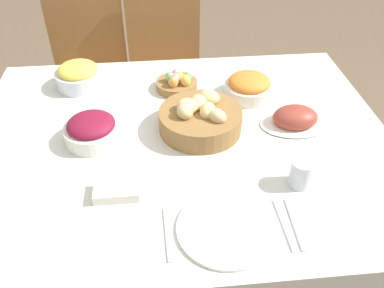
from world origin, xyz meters
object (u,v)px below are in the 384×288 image
(dinner_plate, at_px, (226,228))
(butter_dish, at_px, (117,191))
(chair_far_left, at_px, (91,75))
(drinking_cup, at_px, (301,173))
(chair_far_center, at_px, (168,71))
(spoon, at_px, (294,224))
(pineapple_bowl, at_px, (79,75))
(beet_salad_bowl, at_px, (92,130))
(carrot_bowl, at_px, (249,86))
(knife, at_px, (284,224))
(bread_basket, at_px, (200,118))
(fork, at_px, (167,234))
(ham_platter, at_px, (295,119))
(egg_basket, at_px, (177,83))

(dinner_plate, xyz_separation_m, butter_dish, (-0.31, 0.17, 0.01))
(chair_far_left, distance_m, drinking_cup, 1.49)
(chair_far_center, xyz_separation_m, spoon, (0.29, -1.39, 0.26))
(pineapple_bowl, relative_size, beet_salad_bowl, 0.99)
(carrot_bowl, xyz_separation_m, dinner_plate, (-0.20, -0.68, -0.04))
(knife, distance_m, drinking_cup, 0.19)
(bread_basket, xyz_separation_m, knife, (0.18, -0.47, -0.05))
(drinking_cup, bearing_deg, pineapple_bowl, 138.02)
(chair_far_left, bearing_deg, spoon, -65.65)
(butter_dish, bearing_deg, fork, -49.36)
(chair_far_left, relative_size, ham_platter, 3.51)
(fork, height_order, drinking_cup, drinking_cup)
(bread_basket, height_order, knife, bread_basket)
(chair_far_center, relative_size, butter_dish, 6.59)
(chair_far_center, height_order, pineapple_bowl, chair_far_center)
(bread_basket, distance_m, egg_basket, 0.30)
(chair_far_center, xyz_separation_m, fork, (-0.06, -1.39, 0.26))
(pineapple_bowl, xyz_separation_m, dinner_plate, (0.49, -0.83, -0.05))
(fork, bearing_deg, chair_far_center, 85.86)
(carrot_bowl, relative_size, knife, 1.06)
(pineapple_bowl, bearing_deg, fork, -68.48)
(carrot_bowl, distance_m, dinner_plate, 0.71)
(ham_platter, bearing_deg, carrot_bowl, 120.45)
(knife, bearing_deg, butter_dish, 159.00)
(drinking_cup, bearing_deg, spoon, -111.96)
(chair_far_center, height_order, spoon, chair_far_center)
(chair_far_left, xyz_separation_m, bread_basket, (0.52, -0.91, 0.30))
(carrot_bowl, bearing_deg, beet_salad_bowl, -158.69)
(chair_far_left, relative_size, pineapple_bowl, 4.64)
(bread_basket, bearing_deg, ham_platter, -1.36)
(bread_basket, xyz_separation_m, egg_basket, (-0.06, 0.29, -0.02))
(egg_basket, bearing_deg, beet_salad_bowl, -135.15)
(ham_platter, bearing_deg, chair_far_center, 115.06)
(bread_basket, height_order, carrot_bowl, bread_basket)
(egg_basket, relative_size, drinking_cup, 1.90)
(carrot_bowl, height_order, dinner_plate, carrot_bowl)
(chair_far_center, xyz_separation_m, dinner_plate, (0.10, -1.39, 0.26))
(carrot_bowl, distance_m, drinking_cup, 0.53)
(chair_far_left, height_order, chair_far_center, same)
(pineapple_bowl, relative_size, fork, 1.03)
(knife, height_order, drinking_cup, drinking_cup)
(beet_salad_bowl, xyz_separation_m, knife, (0.56, -0.44, -0.04))
(butter_dish, bearing_deg, chair_far_left, 100.66)
(egg_basket, bearing_deg, bread_basket, -77.53)
(egg_basket, xyz_separation_m, fork, (-0.08, -0.76, -0.03))
(pineapple_bowl, xyz_separation_m, fork, (0.33, -0.83, -0.05))
(fork, bearing_deg, butter_dish, 129.12)
(chair_far_center, relative_size, pineapple_bowl, 4.64)
(spoon, bearing_deg, butter_dish, 163.12)
(bread_basket, xyz_separation_m, fork, (-0.15, -0.47, -0.05))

